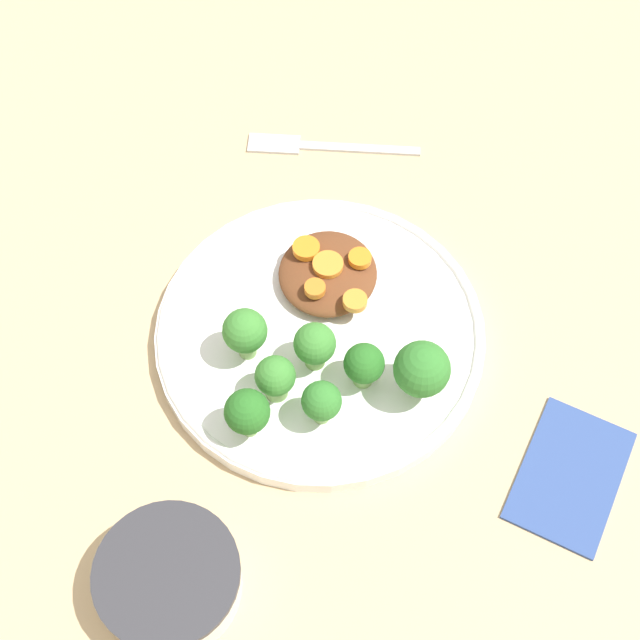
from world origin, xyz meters
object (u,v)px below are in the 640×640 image
at_px(plate, 320,332).
at_px(fork, 316,145).
at_px(napkin, 571,474).
at_px(dip_bowl, 169,579).

xyz_separation_m(plate, fork, (-0.22, -0.03, -0.01)).
distance_m(plate, napkin, 0.24).
height_order(plate, fork, plate).
bearing_deg(dip_bowl, plate, 160.60).
height_order(plate, napkin, plate).
bearing_deg(fork, plate, 95.02).
xyz_separation_m(plate, napkin, (0.10, 0.22, -0.01)).
relative_size(plate, fork, 1.64).
distance_m(plate, fork, 0.22).
distance_m(dip_bowl, fork, 0.45).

